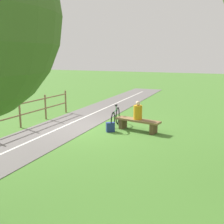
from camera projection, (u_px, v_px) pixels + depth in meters
ground_plane at (88, 127)px, 11.45m from camera, size 80.00×80.00×0.00m
paved_path at (1, 154)px, 8.21m from camera, size 3.94×36.07×0.02m
path_centre_line at (1, 154)px, 8.21m from camera, size 1.37×31.98×0.00m
bench at (138, 123)px, 10.79m from camera, size 1.92×0.77×0.48m
person_seated at (138, 112)px, 10.70m from camera, size 0.40×0.40×0.75m
bicycle at (115, 118)px, 11.41m from camera, size 0.43×1.74×0.93m
backpack at (110, 127)px, 10.69m from camera, size 0.39×0.36×0.38m
fence_roadside at (4, 116)px, 10.44m from camera, size 0.12×8.61×1.18m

